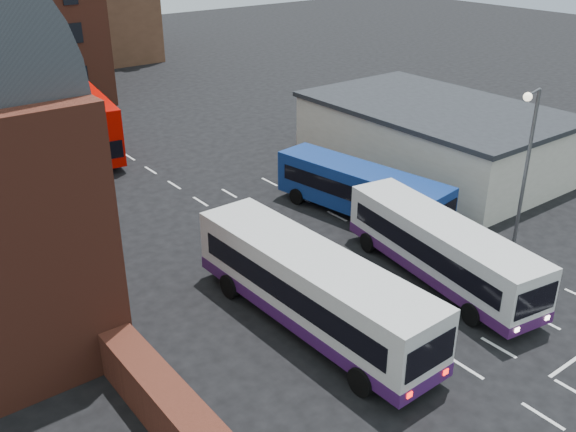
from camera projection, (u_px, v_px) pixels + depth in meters
ground at (449, 357)px, 24.32m from camera, size 180.00×180.00×0.00m
forecourt_wall at (184, 428)px, 19.74m from camera, size 1.20×10.00×1.80m
cream_building at (433, 136)px, 41.72m from camera, size 10.40×16.40×4.25m
castle_keep at (28, 5)px, 72.38m from camera, size 22.00×22.00×12.00m
bus_white_outbound at (311, 284)px, 25.41m from camera, size 3.24×12.10×3.28m
bus_white_inbound at (441, 246)px, 28.78m from camera, size 4.02×10.99×2.93m
bus_blue at (361, 188)px, 34.99m from camera, size 3.95×10.62×2.83m
bus_red_double at (87, 122)px, 44.37m from camera, size 4.04×10.75×4.20m
street_lamp at (526, 161)px, 28.99m from camera, size 1.69×0.63×8.50m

